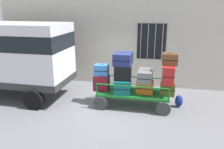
{
  "coord_description": "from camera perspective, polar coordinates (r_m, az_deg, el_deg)",
  "views": [
    {
      "loc": [
        1.44,
        -7.35,
        3.43
      ],
      "look_at": [
        -0.18,
        0.11,
        1.12
      ],
      "focal_mm": 36.3,
      "sensor_mm": 36.0,
      "label": 1
    }
  ],
  "objects": [
    {
      "name": "van",
      "position": [
        9.45,
        -24.55,
        5.04
      ],
      "size": [
        4.59,
        2.08,
        2.85
      ],
      "color": "silver",
      "rests_on": "ground"
    },
    {
      "name": "luggage_cart",
      "position": [
        8.09,
        5.4,
        -5.06
      ],
      "size": [
        2.57,
        1.23,
        0.52
      ],
      "color": "#146023",
      "rests_on": "ground"
    },
    {
      "name": "suitcase_midright_top",
      "position": [
        7.69,
        14.33,
        3.81
      ],
      "size": [
        0.52,
        0.47,
        0.38
      ],
      "color": "brown",
      "rests_on": "suitcase_midright_middle"
    },
    {
      "name": "backpack",
      "position": [
        8.38,
        16.49,
        -6.44
      ],
      "size": [
        0.27,
        0.22,
        0.44
      ],
      "color": "navy",
      "rests_on": "ground"
    },
    {
      "name": "cart_railing",
      "position": [
        7.94,
        5.49,
        -2.09
      ],
      "size": [
        2.44,
        1.1,
        0.42
      ],
      "color": "#146023",
      "rests_on": "luggage_cart"
    },
    {
      "name": "suitcase_center_middle",
      "position": [
        7.84,
        8.37,
        -0.31
      ],
      "size": [
        0.5,
        0.82,
        0.4
      ],
      "color": "slate",
      "rests_on": "suitcase_center_bottom"
    },
    {
      "name": "building_wall",
      "position": [
        10.02,
        4.02,
        11.44
      ],
      "size": [
        12.0,
        0.38,
        5.0
      ],
      "color": "beige",
      "rests_on": "ground"
    },
    {
      "name": "suitcase_midright_bottom",
      "position": [
        7.94,
        13.81,
        -3.46
      ],
      "size": [
        0.51,
        0.43,
        0.46
      ],
      "color": "#4C5119",
      "rests_on": "luggage_cart"
    },
    {
      "name": "suitcase_midright_middle",
      "position": [
        7.77,
        14.08,
        0.21
      ],
      "size": [
        0.44,
        0.88,
        0.6
      ],
      "color": "#B21E1E",
      "rests_on": "suitcase_midright_bottom"
    },
    {
      "name": "suitcase_midleft_bottom",
      "position": [
        8.06,
        2.76,
        -2.59
      ],
      "size": [
        0.65,
        1.03,
        0.48
      ],
      "color": "#0F5960",
      "rests_on": "luggage_cart"
    },
    {
      "name": "suitcase_center_bottom",
      "position": [
        7.98,
        8.25,
        -3.13
      ],
      "size": [
        0.59,
        0.44,
        0.43
      ],
      "color": "orange",
      "rests_on": "luggage_cart"
    },
    {
      "name": "suitcase_left_middle",
      "position": [
        8.04,
        -2.65,
        1.16
      ],
      "size": [
        0.51,
        0.38,
        0.39
      ],
      "color": "#3372C6",
      "rests_on": "suitcase_left_bottom"
    },
    {
      "name": "ground_plane",
      "position": [
        8.24,
        1.05,
        -7.77
      ],
      "size": [
        40.0,
        40.0,
        0.0
      ],
      "primitive_type": "plane",
      "color": "slate"
    },
    {
      "name": "suitcase_midleft_top",
      "position": [
        7.78,
        2.85,
        3.97
      ],
      "size": [
        0.63,
        0.75,
        0.42
      ],
      "color": "navy",
      "rests_on": "suitcase_midleft_middle"
    },
    {
      "name": "suitcase_midleft_middle",
      "position": [
        7.91,
        2.81,
        0.75
      ],
      "size": [
        0.64,
        0.76,
        0.5
      ],
      "color": "black",
      "rests_on": "suitcase_midleft_bottom"
    },
    {
      "name": "suitcase_left_bottom",
      "position": [
        8.16,
        -2.65,
        -2.07
      ],
      "size": [
        0.56,
        0.44,
        0.55
      ],
      "color": "maroon",
      "rests_on": "luggage_cart"
    }
  ]
}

